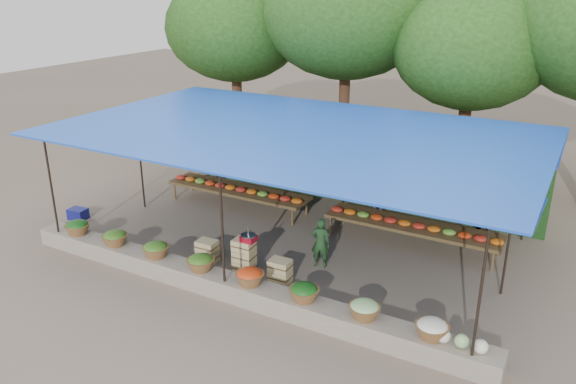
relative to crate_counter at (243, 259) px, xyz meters
The scene contains 16 objects.
ground 1.83m from the crate_counter, 80.14° to the left, with size 60.00×60.00×0.00m, color #675B4C.
stone_curb 1.03m from the crate_counter, 72.50° to the right, with size 10.60×0.55×0.40m, color #6D6457.
stall_canopy 3.01m from the crate_counter, 80.52° to the left, with size 10.80×6.60×2.82m.
produce_baskets 1.03m from the crate_counter, 77.98° to the right, with size 8.98×0.58×0.34m.
netting_backdrop 5.02m from the crate_counter, 86.42° to the left, with size 10.60×0.06×2.50m, color #234D1B.
tree_row 9.04m from the crate_counter, 84.11° to the left, with size 16.51×5.50×7.12m.
fruit_table_left 3.82m from the crate_counter, 124.95° to the left, with size 4.21×0.95×0.93m.
fruit_table_right 4.22m from the crate_counter, 47.96° to the left, with size 4.21×0.95×0.93m.
crate_counter is the anchor object (origin of this frame).
weighing_scale 0.56m from the crate_counter, ahead, with size 0.33×0.33×0.35m.
vendor_seated 1.73m from the crate_counter, 37.28° to the left, with size 0.42×0.28×1.15m, color #1B3D1E.
customer_left 5.53m from the crate_counter, 133.45° to the left, with size 0.76×0.59×1.56m, color slate.
customer_mid 4.26m from the crate_counter, 67.59° to the left, with size 1.00×0.57×1.55m, color slate.
customer_right 5.85m from the crate_counter, 42.84° to the left, with size 1.06×0.44×1.81m, color slate.
blue_crate_front 4.78m from the crate_counter, behind, with size 0.46×0.33×0.28m, color navy.
blue_crate_back 5.47m from the crate_counter, behind, with size 0.48×0.34×0.29m, color navy.
Camera 1 is at (5.85, -10.82, 6.01)m, focal length 35.00 mm.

